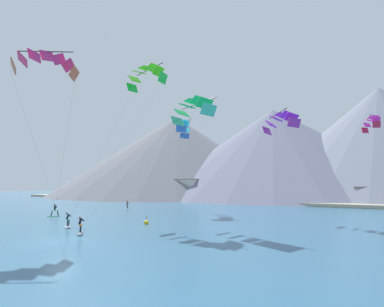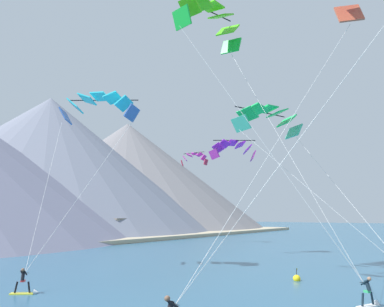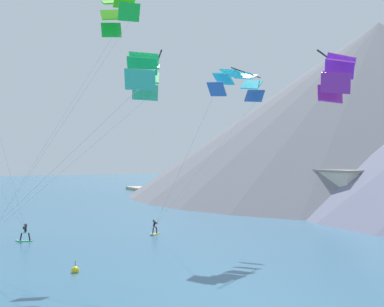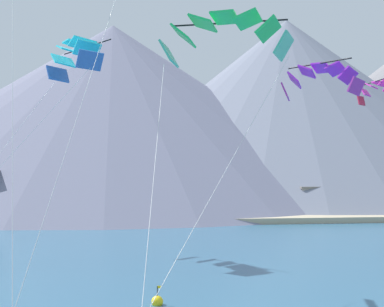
{
  "view_description": "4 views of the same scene",
  "coord_description": "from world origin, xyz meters",
  "px_view_note": "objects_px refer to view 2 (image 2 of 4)",
  "views": [
    {
      "loc": [
        19.57,
        -13.3,
        4.36
      ],
      "look_at": [
        3.97,
        14.01,
        8.3
      ],
      "focal_mm": 24.0,
      "sensor_mm": 36.0,
      "label": 1
    },
    {
      "loc": [
        -28.16,
        -0.49,
        4.94
      ],
      "look_at": [
        -3.84,
        17.04,
        9.8
      ],
      "focal_mm": 35.0,
      "sensor_mm": 36.0,
      "label": 2
    },
    {
      "loc": [
        37.87,
        0.6,
        8.26
      ],
      "look_at": [
        0.1,
        19.52,
        8.5
      ],
      "focal_mm": 50.0,
      "sensor_mm": 36.0,
      "label": 3
    },
    {
      "loc": [
        -1.56,
        -15.13,
        6.33
      ],
      "look_at": [
        2.32,
        14.23,
        7.27
      ],
      "focal_mm": 50.0,
      "sensor_mm": 36.0,
      "label": 4
    }
  ],
  "objects_px": {
    "parafoil_kite_mid_center": "(210,19)",
    "parafoil_kite_distant_high_outer": "(233,148)",
    "parafoil_kite_distant_low_drift": "(194,158)",
    "kitesurfer_mid_center": "(370,298)",
    "kitesurfer_near_lead": "(26,287)",
    "race_marker_buoy": "(297,279)",
    "parafoil_kite_near_trail": "(268,118)",
    "parafoil_kite_near_lead": "(99,105)"
  },
  "relations": [
    {
      "from": "parafoil_kite_mid_center",
      "to": "parafoil_kite_distant_high_outer",
      "type": "xyz_separation_m",
      "value": [
        17.46,
        7.95,
        -7.31
      ]
    },
    {
      "from": "parafoil_kite_distant_low_drift",
      "to": "kitesurfer_mid_center",
      "type": "bearing_deg",
      "value": -132.19
    },
    {
      "from": "parafoil_kite_distant_high_outer",
      "to": "parafoil_kite_distant_low_drift",
      "type": "bearing_deg",
      "value": 50.92
    },
    {
      "from": "kitesurfer_near_lead",
      "to": "parafoil_kite_mid_center",
      "type": "distance_m",
      "value": 23.68
    },
    {
      "from": "parafoil_kite_mid_center",
      "to": "parafoil_kite_distant_low_drift",
      "type": "bearing_deg",
      "value": 37.48
    },
    {
      "from": "race_marker_buoy",
      "to": "parafoil_kite_near_trail",
      "type": "bearing_deg",
      "value": 42.69
    },
    {
      "from": "parafoil_kite_near_lead",
      "to": "parafoil_kite_distant_low_drift",
      "type": "xyz_separation_m",
      "value": [
        30.03,
        10.15,
        -0.54
      ]
    },
    {
      "from": "parafoil_kite_near_lead",
      "to": "parafoil_kite_mid_center",
      "type": "bearing_deg",
      "value": -86.0
    },
    {
      "from": "parafoil_kite_mid_center",
      "to": "race_marker_buoy",
      "type": "relative_size",
      "value": 20.22
    },
    {
      "from": "parafoil_kite_mid_center",
      "to": "parafoil_kite_near_lead",
      "type": "bearing_deg",
      "value": 94.0
    },
    {
      "from": "parafoil_kite_near_trail",
      "to": "parafoil_kite_distant_low_drift",
      "type": "xyz_separation_m",
      "value": [
        20.69,
        23.33,
        0.77
      ]
    },
    {
      "from": "parafoil_kite_near_lead",
      "to": "parafoil_kite_mid_center",
      "type": "xyz_separation_m",
      "value": [
        0.85,
        -12.22,
        5.29
      ]
    },
    {
      "from": "parafoil_kite_near_lead",
      "to": "race_marker_buoy",
      "type": "height_order",
      "value": "parafoil_kite_near_lead"
    },
    {
      "from": "parafoil_kite_distant_high_outer",
      "to": "parafoil_kite_distant_low_drift",
      "type": "distance_m",
      "value": 18.64
    },
    {
      "from": "kitesurfer_near_lead",
      "to": "parafoil_kite_mid_center",
      "type": "bearing_deg",
      "value": -36.55
    },
    {
      "from": "parafoil_kite_near_trail",
      "to": "parafoil_kite_distant_high_outer",
      "type": "bearing_deg",
      "value": 44.77
    },
    {
      "from": "parafoil_kite_mid_center",
      "to": "parafoil_kite_distant_high_outer",
      "type": "distance_m",
      "value": 20.53
    },
    {
      "from": "kitesurfer_near_lead",
      "to": "race_marker_buoy",
      "type": "bearing_deg",
      "value": -39.67
    },
    {
      "from": "parafoil_kite_distant_high_outer",
      "to": "race_marker_buoy",
      "type": "bearing_deg",
      "value": -135.86
    },
    {
      "from": "kitesurfer_mid_center",
      "to": "parafoil_kite_near_lead",
      "type": "distance_m",
      "value": 27.33
    },
    {
      "from": "parafoil_kite_mid_center",
      "to": "kitesurfer_near_lead",
      "type": "bearing_deg",
      "value": 143.45
    },
    {
      "from": "parafoil_kite_distant_low_drift",
      "to": "parafoil_kite_near_lead",
      "type": "bearing_deg",
      "value": -161.32
    },
    {
      "from": "parafoil_kite_distant_low_drift",
      "to": "race_marker_buoy",
      "type": "bearing_deg",
      "value": -132.42
    },
    {
      "from": "parafoil_kite_near_lead",
      "to": "parafoil_kite_distant_low_drift",
      "type": "height_order",
      "value": "parafoil_kite_near_lead"
    },
    {
      "from": "kitesurfer_mid_center",
      "to": "parafoil_kite_distant_low_drift",
      "type": "distance_m",
      "value": 46.91
    },
    {
      "from": "parafoil_kite_near_trail",
      "to": "parafoil_kite_distant_high_outer",
      "type": "height_order",
      "value": "parafoil_kite_near_trail"
    },
    {
      "from": "parafoil_kite_mid_center",
      "to": "parafoil_kite_near_trail",
      "type": "bearing_deg",
      "value": -6.44
    },
    {
      "from": "parafoil_kite_near_trail",
      "to": "parafoil_kite_mid_center",
      "type": "relative_size",
      "value": 0.67
    },
    {
      "from": "kitesurfer_near_lead",
      "to": "parafoil_kite_mid_center",
      "type": "relative_size",
      "value": 0.08
    },
    {
      "from": "parafoil_kite_near_lead",
      "to": "parafoil_kite_distant_high_outer",
      "type": "bearing_deg",
      "value": -13.13
    },
    {
      "from": "kitesurfer_mid_center",
      "to": "parafoil_kite_near_lead",
      "type": "xyz_separation_m",
      "value": [
        -0.02,
        22.95,
        14.84
      ]
    },
    {
      "from": "parafoil_kite_mid_center",
      "to": "parafoil_kite_distant_high_outer",
      "type": "height_order",
      "value": "parafoil_kite_mid_center"
    },
    {
      "from": "kitesurfer_near_lead",
      "to": "race_marker_buoy",
      "type": "height_order",
      "value": "kitesurfer_near_lead"
    },
    {
      "from": "parafoil_kite_distant_high_outer",
      "to": "parafoil_kite_distant_low_drift",
      "type": "xyz_separation_m",
      "value": [
        11.71,
        14.43,
        1.48
      ]
    },
    {
      "from": "kitesurfer_near_lead",
      "to": "parafoil_kite_near_trail",
      "type": "distance_m",
      "value": 24.41
    },
    {
      "from": "kitesurfer_near_lead",
      "to": "race_marker_buoy",
      "type": "distance_m",
      "value": 18.88
    },
    {
      "from": "parafoil_kite_near_lead",
      "to": "parafoil_kite_distant_low_drift",
      "type": "relative_size",
      "value": 3.1
    },
    {
      "from": "kitesurfer_mid_center",
      "to": "parafoil_kite_mid_center",
      "type": "xyz_separation_m",
      "value": [
        0.84,
        10.73,
        20.13
      ]
    },
    {
      "from": "kitesurfer_mid_center",
      "to": "parafoil_kite_distant_high_outer",
      "type": "distance_m",
      "value": 29.12
    },
    {
      "from": "kitesurfer_near_lead",
      "to": "parafoil_kite_distant_high_outer",
      "type": "bearing_deg",
      "value": 1.07
    },
    {
      "from": "kitesurfer_near_lead",
      "to": "kitesurfer_mid_center",
      "type": "xyz_separation_m",
      "value": [
        9.19,
        -18.16,
        0.0
      ]
    },
    {
      "from": "parafoil_kite_distant_high_outer",
      "to": "race_marker_buoy",
      "type": "relative_size",
      "value": 5.5
    }
  ]
}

